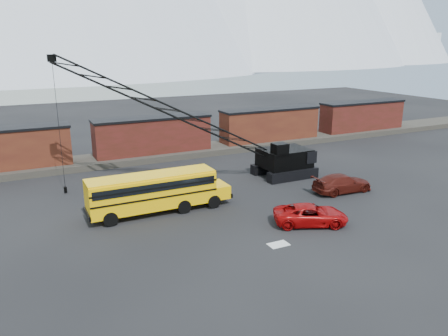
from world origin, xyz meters
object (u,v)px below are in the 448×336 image
Objects in this scene: red_pickup at (311,215)px; maroon_suv at (342,183)px; crawler_crane at (174,112)px; school_bus at (156,191)px.

red_pickup is 8.54m from maroon_suv.
crawler_crane is at bearing 58.47° from maroon_suv.
school_bus is at bearing -122.41° from crawler_crane.
school_bus is at bearing 83.76° from maroon_suv.
school_bus is 16.84m from maroon_suv.
school_bus is at bearing 76.19° from red_pickup.
school_bus is 2.06× the size of maroon_suv.
crawler_crane is (-5.66, 13.45, 6.19)m from red_pickup.
crawler_crane is at bearing 57.59° from school_bus.
red_pickup is at bearing -67.18° from crawler_crane.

